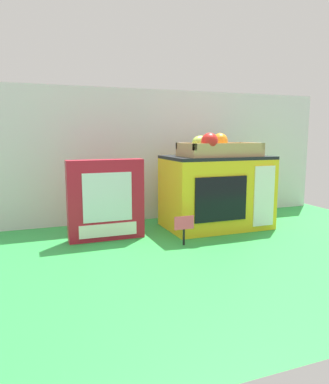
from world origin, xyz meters
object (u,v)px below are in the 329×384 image
Objects in this scene: cookie_set_box at (106,200)px; price_sign at (184,226)px; food_groups_crate at (217,149)px; toy_microwave at (216,192)px.

cookie_set_box is 2.84× the size of price_sign.
food_groups_crate is at bearing 37.33° from price_sign.
toy_microwave is 1.43× the size of cookie_set_box.
food_groups_crate is 0.36m from price_sign.
food_groups_crate is 0.47m from cookie_set_box.
toy_microwave reaches higher than cookie_set_box.
toy_microwave is 0.45m from cookie_set_box.
toy_microwave is 4.05× the size of price_sign.
price_sign is (-0.22, -0.18, -0.08)m from toy_microwave.
toy_microwave reaches higher than price_sign.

